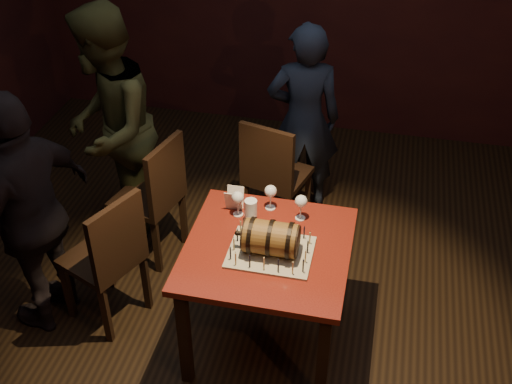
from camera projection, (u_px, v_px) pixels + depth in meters
room_shell at (258, 127)px, 3.26m from camera, size 5.04×5.04×2.80m
pub_table at (267, 262)px, 3.56m from camera, size 0.90×0.90×0.75m
cake_board at (271, 252)px, 3.45m from camera, size 0.45×0.35×0.01m
barrel_cake at (271, 238)px, 3.39m from camera, size 0.35×0.20×0.20m
birthday_candles at (271, 246)px, 3.43m from camera, size 0.40×0.30×0.09m
wine_glass_left at (238, 198)px, 3.66m from camera, size 0.07×0.07×0.16m
wine_glass_mid at (271, 192)px, 3.71m from camera, size 0.07×0.07×0.16m
wine_glass_right at (301, 202)px, 3.63m from camera, size 0.07×0.07×0.16m
pint_of_ale at (251, 212)px, 3.63m from camera, size 0.07×0.07×0.15m
menu_card at (234, 199)px, 3.74m from camera, size 0.10×0.05×0.13m
chair_back at (273, 173)px, 4.48m from camera, size 0.49×0.49×0.93m
chair_left_rear at (156, 193)px, 4.29m from camera, size 0.48×0.48×0.93m
chair_left_front at (110, 255)px, 3.79m from camera, size 0.53×0.53×0.93m
person_back at (304, 120)px, 4.65m from camera, size 0.60×0.46×1.47m
person_left_rear at (109, 129)px, 4.32m from camera, size 0.80×0.94×1.71m
person_left_front at (33, 215)px, 3.67m from camera, size 0.58×0.98×1.57m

